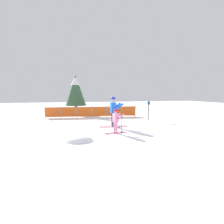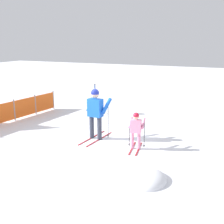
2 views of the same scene
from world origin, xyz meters
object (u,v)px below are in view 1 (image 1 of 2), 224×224
skier_adult (114,109)px  trail_marker (149,108)px  conifer_far (76,90)px  skier_child (116,119)px  safety_fence (92,112)px

skier_adult → trail_marker: (3.17, 1.65, -0.20)m
skier_adult → trail_marker: skier_adult is taller
skier_adult → conifer_far: conifer_far is taller
skier_adult → trail_marker: size_ratio=1.26×
trail_marker → skier_child: bearing=-137.0°
conifer_far → trail_marker: conifer_far is taller
skier_adult → skier_child: skier_adult is taller
skier_child → conifer_far: 9.58m
skier_adult → safety_fence: size_ratio=0.24×
skier_adult → conifer_far: bearing=107.4°
safety_fence → trail_marker: 4.76m
skier_child → trail_marker: 4.82m
skier_child → trail_marker: bearing=33.9°
skier_child → safety_fence: 6.17m
skier_child → safety_fence: bearing=83.3°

